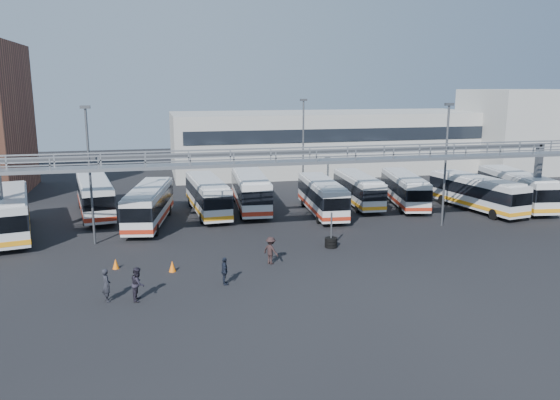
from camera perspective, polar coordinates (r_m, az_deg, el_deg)
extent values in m
plane|color=black|center=(37.09, 5.56, -6.41)|extent=(140.00, 140.00, 0.00)
cube|color=gray|center=(40.35, 3.46, 4.03)|extent=(50.00, 1.80, 0.22)
cube|color=gray|center=(39.42, 3.83, 5.23)|extent=(50.00, 0.10, 0.10)
cube|color=gray|center=(41.04, 3.14, 5.51)|extent=(50.00, 0.10, 0.10)
cube|color=#4C4F54|center=(44.14, 1.98, 4.99)|extent=(45.00, 0.50, 0.35)
cube|color=#9E9E99|center=(75.44, 5.03, 6.11)|extent=(42.00, 14.00, 8.00)
cube|color=#B2B2AD|center=(82.14, 24.06, 6.65)|extent=(14.00, 12.00, 11.00)
cylinder|color=#4C4F54|center=(42.06, -19.21, 2.19)|extent=(0.18, 0.18, 10.00)
cube|color=#4C4F54|center=(41.56, -19.70, 9.13)|extent=(0.70, 0.35, 0.22)
cylinder|color=#4C4F54|center=(47.10, 16.89, 3.33)|extent=(0.18, 0.18, 10.00)
cube|color=#4C4F54|center=(46.65, 17.27, 9.53)|extent=(0.70, 0.35, 0.22)
cylinder|color=#4C4F54|center=(57.79, 2.43, 5.35)|extent=(0.18, 0.18, 10.00)
cube|color=#4C4F54|center=(57.43, 2.48, 10.41)|extent=(0.70, 0.35, 0.22)
cube|color=silver|center=(47.41, -26.38, -1.15)|extent=(4.92, 11.84, 2.89)
cube|color=black|center=(47.34, -26.42, -0.75)|extent=(4.99, 11.91, 1.15)
cube|color=orange|center=(47.63, -26.27, -2.35)|extent=(4.98, 11.90, 0.37)
cube|color=silver|center=(47.12, -26.56, 0.65)|extent=(4.43, 10.65, 0.17)
cylinder|color=black|center=(44.10, -24.75, -3.78)|extent=(0.52, 1.09, 1.05)
cylinder|color=black|center=(51.29, -24.85, -1.69)|extent=(0.52, 1.09, 1.05)
cube|color=silver|center=(52.06, -18.80, 0.48)|extent=(4.29, 11.48, 2.80)
cube|color=black|center=(52.00, -18.82, 0.84)|extent=(4.36, 11.54, 1.12)
cube|color=#A42714|center=(52.26, -18.72, -0.59)|extent=(4.35, 11.53, 0.36)
cube|color=silver|center=(51.81, -18.91, 2.09)|extent=(3.86, 10.33, 0.16)
cylinder|color=black|center=(48.79, -19.76, -1.96)|extent=(0.46, 1.05, 1.02)
cylinder|color=black|center=(48.92, -17.06, -1.74)|extent=(0.46, 1.05, 1.02)
cylinder|color=black|center=(55.80, -20.13, -0.29)|extent=(0.46, 1.05, 1.02)
cylinder|color=black|center=(55.91, -17.77, -0.11)|extent=(0.46, 1.05, 1.02)
cube|color=silver|center=(47.19, -13.52, -0.43)|extent=(4.34, 11.06, 2.70)
cube|color=black|center=(47.13, -13.54, -0.05)|extent=(4.41, 11.13, 1.08)
cube|color=#A42714|center=(47.40, -13.47, -1.56)|extent=(4.40, 11.12, 0.34)
cube|color=silver|center=(46.91, -13.61, 1.27)|extent=(3.90, 9.95, 0.16)
cylinder|color=black|center=(44.43, -15.64, -3.04)|extent=(0.46, 1.02, 0.98)
cylinder|color=black|center=(43.99, -12.83, -3.04)|extent=(0.46, 1.02, 0.98)
cylinder|color=black|center=(50.99, -13.98, -1.04)|extent=(0.46, 1.02, 0.98)
cylinder|color=black|center=(50.61, -11.52, -1.02)|extent=(0.46, 1.02, 0.98)
cube|color=silver|center=(50.23, -7.59, 0.53)|extent=(3.18, 10.89, 2.69)
cube|color=black|center=(50.17, -7.60, 0.89)|extent=(3.25, 10.96, 1.08)
cube|color=orange|center=(50.42, -7.56, -0.53)|extent=(3.24, 10.95, 0.34)
cube|color=silver|center=(49.97, -7.64, 2.13)|extent=(2.86, 9.80, 0.16)
cylinder|color=black|center=(47.02, -8.16, -1.89)|extent=(0.36, 1.00, 0.98)
cylinder|color=black|center=(47.40, -5.53, -1.71)|extent=(0.36, 1.00, 0.98)
cylinder|color=black|center=(53.66, -9.33, -0.20)|extent=(0.36, 1.00, 0.98)
cylinder|color=black|center=(53.99, -7.02, -0.05)|extent=(0.36, 1.00, 0.98)
cube|color=silver|center=(51.68, -3.13, 1.09)|extent=(3.40, 11.67, 2.88)
cube|color=black|center=(51.62, -3.13, 1.46)|extent=(3.46, 11.73, 1.15)
cube|color=#A42714|center=(51.89, -3.11, -0.02)|extent=(3.45, 11.72, 0.37)
cube|color=silver|center=(51.42, -3.15, 2.75)|extent=(3.06, 10.50, 0.17)
cylinder|color=black|center=(48.28, -4.04, -1.39)|extent=(0.39, 1.07, 1.05)
cylinder|color=black|center=(48.54, -1.24, -1.29)|extent=(0.39, 1.07, 1.05)
cylinder|color=black|center=(55.45, -4.74, 0.35)|extent=(0.39, 1.07, 1.05)
cylinder|color=black|center=(55.68, -2.30, 0.43)|extent=(0.39, 1.07, 1.05)
cube|color=silver|center=(49.86, 4.41, 0.45)|extent=(3.09, 10.53, 2.60)
cube|color=black|center=(49.80, 4.41, 0.79)|extent=(3.15, 10.59, 1.04)
cube|color=#A42714|center=(50.05, 4.39, -0.59)|extent=(3.14, 10.58, 0.33)
cube|color=silver|center=(49.61, 4.43, 2.00)|extent=(2.78, 9.47, 0.15)
cylinder|color=black|center=(46.74, 4.07, -1.90)|extent=(0.35, 0.96, 0.94)
cylinder|color=black|center=(47.26, 6.57, -1.80)|extent=(0.35, 0.96, 0.94)
cylinder|color=black|center=(53.07, 2.44, -0.20)|extent=(0.35, 0.96, 0.94)
cylinder|color=black|center=(53.52, 4.66, -0.13)|extent=(0.35, 0.96, 0.94)
cube|color=silver|center=(54.05, 8.17, 1.18)|extent=(2.86, 10.03, 2.48)
cube|color=black|center=(54.00, 8.18, 1.48)|extent=(2.93, 10.09, 0.99)
cube|color=orange|center=(54.22, 8.14, 0.26)|extent=(2.92, 10.08, 0.32)
cube|color=silver|center=(53.82, 8.21, 2.55)|extent=(2.58, 9.03, 0.14)
cylinder|color=black|center=(51.03, 8.13, -0.83)|extent=(0.33, 0.92, 0.90)
cylinder|color=black|center=(51.67, 10.26, -0.75)|extent=(0.33, 0.92, 0.90)
cylinder|color=black|center=(56.97, 6.20, 0.56)|extent=(0.33, 0.92, 0.90)
cylinder|color=black|center=(57.54, 8.13, 0.62)|extent=(0.33, 0.92, 0.90)
cube|color=silver|center=(54.58, 12.87, 1.15)|extent=(4.25, 10.44, 2.55)
cube|color=black|center=(54.53, 12.89, 1.46)|extent=(4.32, 10.51, 1.02)
cube|color=#A42714|center=(54.75, 12.83, 0.22)|extent=(4.31, 10.50, 0.32)
cube|color=silver|center=(54.35, 12.94, 2.54)|extent=(3.83, 9.39, 0.15)
cylinder|color=black|center=(51.48, 12.60, -0.88)|extent=(0.45, 0.96, 0.93)
cylinder|color=black|center=(52.04, 14.82, -0.85)|extent=(0.45, 0.96, 0.93)
cylinder|color=black|center=(57.67, 11.01, 0.56)|extent=(0.45, 0.96, 0.93)
cylinder|color=black|center=(58.17, 13.00, 0.57)|extent=(0.45, 0.96, 0.93)
cube|color=silver|center=(54.34, 19.86, 0.77)|extent=(4.24, 10.90, 2.66)
cube|color=black|center=(54.28, 19.88, 1.09)|extent=(4.31, 10.97, 1.06)
cube|color=orange|center=(54.52, 19.79, -0.21)|extent=(4.29, 10.96, 0.34)
cube|color=silver|center=(54.10, 19.96, 2.23)|extent=(3.81, 9.81, 0.15)
cylinder|color=black|center=(51.46, 21.43, -1.41)|extent=(0.45, 1.00, 0.97)
cylinder|color=black|center=(52.99, 23.12, -1.18)|extent=(0.45, 1.00, 0.97)
cylinder|color=black|center=(56.36, 16.61, 0.03)|extent=(0.45, 1.00, 0.97)
cylinder|color=black|center=(57.76, 18.27, 0.21)|extent=(0.45, 1.00, 0.97)
cube|color=silver|center=(57.49, 23.44, 1.15)|extent=(4.01, 11.38, 2.79)
cube|color=black|center=(57.43, 23.46, 1.48)|extent=(4.08, 11.45, 1.11)
cube|color=orange|center=(57.66, 23.36, 0.19)|extent=(4.06, 11.44, 0.35)
cube|color=silver|center=(57.25, 23.56, 2.60)|extent=(3.61, 10.25, 0.16)
cylinder|color=black|center=(54.14, 24.05, -0.97)|extent=(0.44, 1.04, 1.01)
cylinder|color=black|center=(55.30, 26.12, -0.90)|extent=(0.44, 1.04, 1.01)
cylinder|color=black|center=(60.30, 20.77, 0.53)|extent=(0.44, 1.04, 1.01)
cylinder|color=black|center=(61.34, 22.69, 0.57)|extent=(0.44, 1.04, 1.01)
imported|color=black|center=(31.60, -17.68, -8.46)|extent=(0.66, 0.80, 1.87)
imported|color=#221F2A|center=(31.30, -14.63, -8.46)|extent=(0.82, 1.00, 1.89)
imported|color=black|center=(36.19, -0.97, -5.29)|extent=(1.25, 1.37, 1.85)
imported|color=black|center=(32.71, -5.81, -7.40)|extent=(0.42, 0.99, 1.69)
cone|color=orange|center=(35.55, -11.19, -6.80)|extent=(0.56, 0.56, 0.72)
cone|color=orange|center=(36.99, -16.80, -6.39)|extent=(0.46, 0.46, 0.67)
cylinder|color=black|center=(40.15, 5.35, -4.77)|extent=(0.91, 0.91, 0.22)
cylinder|color=black|center=(40.08, 5.35, -4.44)|extent=(0.91, 0.91, 0.22)
cylinder|color=black|center=(40.02, 5.36, -4.11)|extent=(0.91, 0.91, 0.22)
cylinder|color=#4C4F54|center=(39.83, 5.38, -3.15)|extent=(0.13, 0.13, 2.61)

